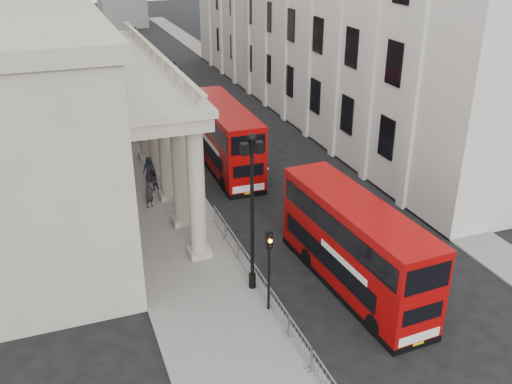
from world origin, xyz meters
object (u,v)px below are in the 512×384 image
object	(u,v)px
traffic_light	(269,256)
bus_near	(355,244)
lamp_post_north	(138,65)
pedestrian_b	(153,180)
pedestrian_c	(149,169)
lamp_post_mid	(176,111)
lamp_post_south	(252,203)
bus_far	(224,136)
pedestrian_a	(149,195)

from	to	relation	value
traffic_light	bus_near	distance (m)	4.93
lamp_post_north	pedestrian_b	xyz separation A→B (m)	(-2.42, -18.46, -4.01)
traffic_light	bus_near	xyz separation A→B (m)	(4.85, 0.57, -0.65)
pedestrian_b	pedestrian_c	xyz separation A→B (m)	(0.07, 1.63, 0.15)
lamp_post_mid	lamp_post_north	world-z (taller)	same
lamp_post_south	bus_far	world-z (taller)	lamp_post_south
lamp_post_south	pedestrian_c	distance (m)	15.83
bus_near	pedestrian_a	size ratio (longest dim) A/B	6.21
bus_far	pedestrian_c	xyz separation A→B (m)	(-5.94, -0.80, -1.52)
lamp_post_south	lamp_post_mid	xyz separation A→B (m)	(0.00, 16.00, 0.00)
lamp_post_north	bus_far	distance (m)	16.59
lamp_post_north	pedestrian_b	bearing A→B (deg)	-97.46
lamp_post_south	bus_far	distance (m)	16.54
traffic_light	bus_far	xyz separation A→B (m)	(3.49, 17.99, -0.53)
pedestrian_b	lamp_post_north	bearing A→B (deg)	-123.70
traffic_light	lamp_post_mid	bearing A→B (deg)	90.32
bus_far	pedestrian_a	size ratio (longest dim) A/B	6.45
bus_near	pedestrian_c	xyz separation A→B (m)	(-7.30, 16.61, -1.41)
bus_near	pedestrian_b	distance (m)	16.77
pedestrian_a	bus_near	bearing A→B (deg)	-83.43
lamp_post_mid	lamp_post_south	bearing A→B (deg)	-90.00
bus_far	traffic_light	bearing A→B (deg)	-99.87
lamp_post_south	pedestrian_a	bearing A→B (deg)	106.05
pedestrian_b	pedestrian_a	bearing A→B (deg)	47.72
lamp_post_mid	bus_near	xyz separation A→B (m)	(4.95, -17.44, -2.45)
lamp_post_mid	pedestrian_b	bearing A→B (deg)	-134.53
pedestrian_b	traffic_light	bearing A→B (deg)	72.95
lamp_post_mid	pedestrian_a	bearing A→B (deg)	-122.11
traffic_light	pedestrian_c	bearing A→B (deg)	98.12
traffic_light	pedestrian_b	world-z (taller)	traffic_light
traffic_light	bus_far	bearing A→B (deg)	79.01
lamp_post_south	lamp_post_north	bearing A→B (deg)	90.00
lamp_post_south	pedestrian_b	xyz separation A→B (m)	(-2.42, 13.54, -4.01)
lamp_post_south	bus_near	size ratio (longest dim) A/B	0.75
traffic_light	pedestrian_c	xyz separation A→B (m)	(-2.45, 17.19, -2.06)
lamp_post_mid	pedestrian_b	xyz separation A→B (m)	(-2.42, -2.46, -4.01)
bus_far	pedestrian_b	distance (m)	6.70
lamp_post_mid	bus_far	size ratio (longest dim) A/B	0.73
lamp_post_south	pedestrian_c	world-z (taller)	lamp_post_south
bus_far	pedestrian_b	size ratio (longest dim) A/B	7.37
pedestrian_c	pedestrian_b	bearing A→B (deg)	-67.27
lamp_post_mid	pedestrian_b	world-z (taller)	lamp_post_mid
lamp_post_north	pedestrian_c	world-z (taller)	lamp_post_north
bus_far	pedestrian_a	bearing A→B (deg)	-142.33
lamp_post_mid	traffic_light	distance (m)	18.11
pedestrian_a	bus_far	bearing A→B (deg)	9.98
bus_far	pedestrian_c	distance (m)	6.19
lamp_post_north	pedestrian_a	size ratio (longest dim) A/B	4.68
pedestrian_c	pedestrian_a	bearing A→B (deg)	-75.81
lamp_post_mid	bus_near	size ratio (longest dim) A/B	0.75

